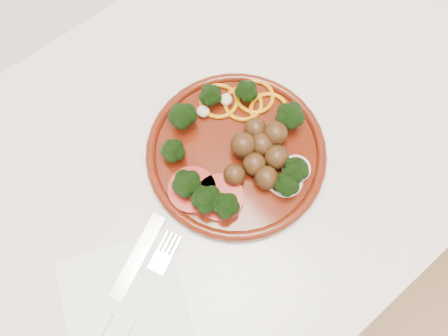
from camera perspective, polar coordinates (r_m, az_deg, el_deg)
counter at (r=1.03m, az=-7.96°, el=-12.82°), size 2.40×0.60×0.90m
plate at (r=0.59m, az=1.69°, el=2.18°), size 0.25×0.25×0.05m
napkin at (r=0.58m, az=-13.01°, el=-16.68°), size 0.19×0.19×0.00m
knife at (r=0.57m, az=-15.30°, el=-18.27°), size 0.21×0.11×0.01m
fork at (r=0.57m, az=-12.93°, el=-20.00°), size 0.18×0.10×0.01m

